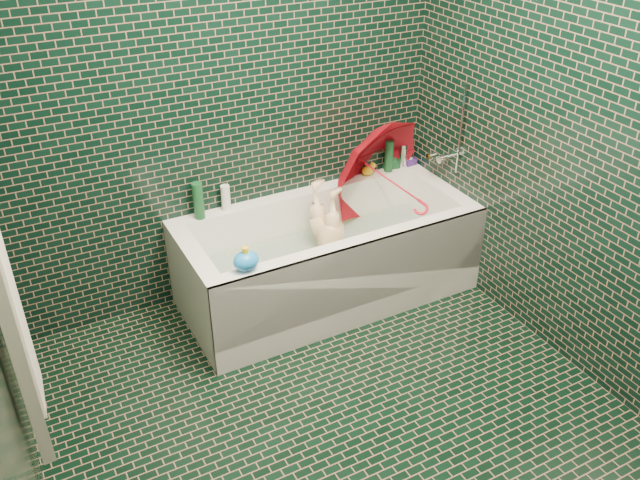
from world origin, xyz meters
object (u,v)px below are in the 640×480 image
bathtub (328,266)px  umbrella (391,181)px  bath_toy (246,261)px  rubber_duck (369,170)px  child (329,246)px

bathtub → umbrella: umbrella is taller
umbrella → bath_toy: bearing=-173.1°
rubber_duck → bath_toy: 1.27m
bathtub → bath_toy: (-0.62, -0.29, 0.40)m
bathtub → rubber_duck: rubber_duck is taller
child → bath_toy: bath_toy is taller
bathtub → child: 0.12m
umbrella → rubber_duck: 0.23m
rubber_duck → bath_toy: bath_toy is taller
umbrella → bathtub: bearing=-179.7°
umbrella → bath_toy: umbrella is taller
child → umbrella: size_ratio=1.15×
child → bath_toy: (-0.66, -0.35, 0.30)m
bath_toy → umbrella: bearing=14.5°
bath_toy → bathtub: bearing=19.4°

